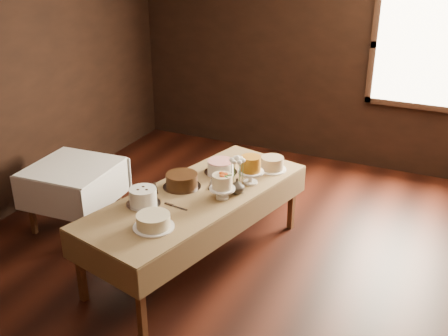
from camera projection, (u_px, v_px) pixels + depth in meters
floor at (215, 270)px, 4.95m from camera, size 5.00×6.00×0.01m
wall_back at (317, 55)px, 6.86m from camera, size 5.00×0.02×2.80m
window at (425, 49)px, 6.23m from camera, size 1.10×0.05×1.30m
display_table at (197, 199)px, 4.84m from camera, size 1.41×2.43×0.71m
side_table at (73, 173)px, 5.47m from camera, size 0.86×0.86×0.68m
cake_speckled at (272, 164)px, 5.26m from camera, size 0.28×0.28×0.13m
cake_lattice at (221, 168)px, 5.20m from camera, size 0.36×0.36×0.12m
cake_caramel at (251, 171)px, 4.96m from camera, size 0.24×0.24×0.28m
cake_chocolate at (182, 181)px, 4.90m from camera, size 0.38×0.38×0.14m
cake_flowers at (222, 188)px, 4.69m from camera, size 0.23×0.23×0.24m
cake_swirl at (143, 197)px, 4.59m from camera, size 0.30×0.30×0.15m
cake_cream at (153, 222)px, 4.25m from camera, size 0.36×0.36×0.12m
cake_server_a at (180, 208)px, 4.56m from camera, size 0.24×0.06×0.01m
cake_server_c at (211, 182)px, 5.03m from camera, size 0.10×0.23×0.01m
cake_server_d at (235, 193)px, 4.82m from camera, size 0.23×0.12×0.01m
cake_server_e at (156, 190)px, 4.86m from camera, size 0.16×0.21×0.01m
flower_vase at (237, 186)px, 4.80m from camera, size 0.17×0.17×0.14m
flower_bouquet at (237, 167)px, 4.72m from camera, size 0.14×0.14×0.20m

